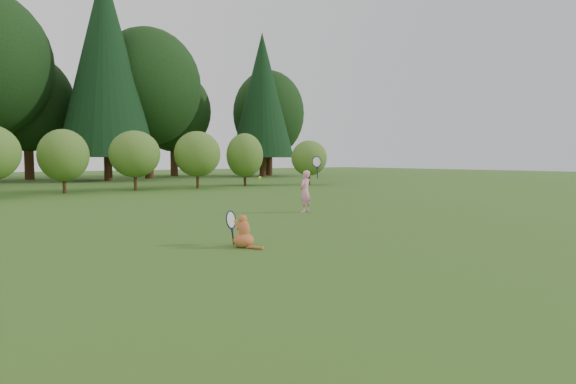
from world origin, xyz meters
TOP-DOWN VIEW (x-y plane):
  - ground at (0.00, 0.00)m, footprint 100.00×100.00m
  - shrub_row at (0.00, 13.00)m, footprint 28.00×3.00m
  - woodland_backdrop at (0.00, 23.00)m, footprint 48.00×10.00m
  - child at (2.00, 2.38)m, footprint 0.66×0.44m
  - cat at (-1.98, -0.85)m, footprint 0.38×0.71m
  - tennis_ball at (-0.23, 1.24)m, footprint 0.06×0.06m

SIDE VIEW (x-z plane):
  - ground at x=0.00m, z-range 0.00..0.00m
  - cat at x=-1.98m, z-range -0.09..0.65m
  - child at x=2.00m, z-range -0.25..1.41m
  - tennis_ball at x=-0.23m, z-range 0.97..1.03m
  - shrub_row at x=0.00m, z-range 0.00..2.80m
  - woodland_backdrop at x=0.00m, z-range 0.00..15.00m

